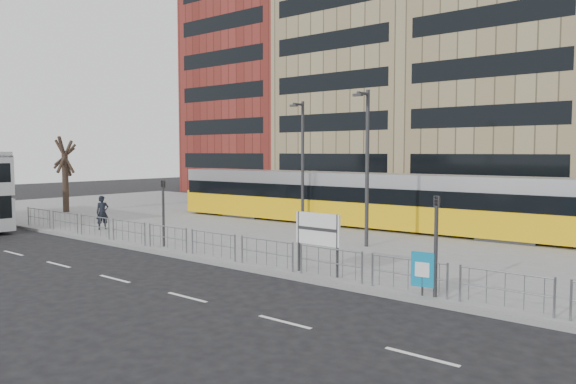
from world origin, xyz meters
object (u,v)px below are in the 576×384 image
Objects in this scene: ad_panel at (423,270)px; traffic_light_west at (163,204)px; tram at (360,200)px; station_sign at (318,232)px; pedestrian at (102,213)px; lamp_post_east at (367,161)px; traffic_light_east at (436,233)px; bare_tree at (64,135)px; lamp_post_west at (302,158)px.

traffic_light_west is at bearing 169.44° from ad_panel.
tram reaches higher than station_sign.
pedestrian is 15.60m from lamp_post_east.
ad_panel is at bearing -47.02° from lamp_post_east.
traffic_light_east is 0.43× the size of lamp_post_east.
station_sign is 27.48m from bare_tree.
lamp_post_east is at bearing 2.78° from bare_tree.
tram is 7.48m from lamp_post_east.
tram is 14.89m from pedestrian.
bare_tree reaches higher than ad_panel.
station_sign is 1.15× the size of pedestrian.
ad_panel is 13.44m from traffic_light_west.
bare_tree is at bearing 164.88° from traffic_light_east.
ad_panel is 1.25m from traffic_light_east.
bare_tree is (-10.35, 3.45, 4.66)m from pedestrian.
ad_panel is at bearing -53.41° from tram.
tram is 8.69× the size of traffic_light_east.
lamp_post_west is 1.02× the size of lamp_post_east.
traffic_light_west reaches higher than pedestrian.
lamp_post_east reaches higher than ad_panel.
bare_tree is at bearing 149.58° from traffic_light_west.
station_sign is (5.82, -11.99, -0.05)m from tram.
pedestrian is 11.89m from lamp_post_west.
tram is 3.65× the size of lamp_post_west.
bare_tree is at bearing 161.94° from ad_panel.
station_sign is at bearing -66.81° from tram.
lamp_post_west is (-2.78, -2.03, 2.47)m from tram.
lamp_post_east is at bearing 129.48° from traffic_light_east.
tram is 16.17m from traffic_light_east.
lamp_post_west is 7.79m from lamp_post_east.
pedestrian reaches higher than ad_panel.
lamp_post_east reaches higher than pedestrian.
traffic_light_west is 0.43× the size of lamp_post_east.
station_sign is 13.40m from lamp_post_west.
bare_tree is (-17.66, 4.82, 3.65)m from traffic_light_west.
bare_tree is at bearing -177.22° from lamp_post_east.
tram is at bearing 124.91° from traffic_light_east.
tram reaches higher than traffic_light_east.
lamp_post_west reaches higher than traffic_light_west.
bare_tree is (-26.72, 4.95, 4.09)m from station_sign.
traffic_light_east is (0.37, 0.10, 1.19)m from ad_panel.
station_sign is 4.40m from ad_panel.
traffic_light_west is at bearing -15.26° from bare_tree.
bare_tree reaches higher than lamp_post_east.
ad_panel is 0.18× the size of bare_tree.
tram reaches higher than pedestrian.
pedestrian is 11.86m from bare_tree.
tram is 4.24m from lamp_post_west.
tram is 12.14× the size of station_sign.
bare_tree is at bearing -164.55° from lamp_post_west.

